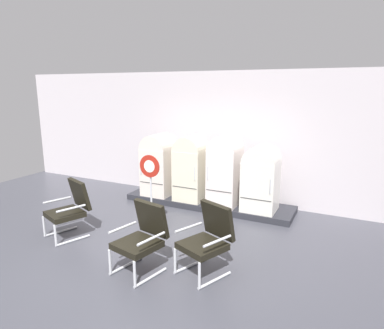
# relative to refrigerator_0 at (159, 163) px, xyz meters

# --- Properties ---
(ground) EXTENTS (12.00, 10.00, 0.05)m
(ground) POSITION_rel_refrigerator_0_xyz_m (1.23, -2.93, -0.91)
(ground) COLOR #41414A
(back_wall) EXTENTS (11.76, 0.12, 2.99)m
(back_wall) POSITION_rel_refrigerator_0_xyz_m (1.23, 0.73, 0.62)
(back_wall) COLOR silver
(back_wall) RESTS_ON ground
(display_plinth) EXTENTS (3.81, 0.95, 0.13)m
(display_plinth) POSITION_rel_refrigerator_0_xyz_m (1.23, 0.09, -0.82)
(display_plinth) COLOR #292A30
(display_plinth) RESTS_ON ground
(refrigerator_0) EXTENTS (0.66, 0.71, 1.44)m
(refrigerator_0) POSITION_rel_refrigerator_0_xyz_m (0.00, 0.00, 0.00)
(refrigerator_0) COLOR silver
(refrigerator_0) RESTS_ON display_plinth
(refrigerator_1) EXTENTS (0.64, 0.66, 1.45)m
(refrigerator_1) POSITION_rel_refrigerator_0_xyz_m (0.85, -0.02, 0.01)
(refrigerator_1) COLOR beige
(refrigerator_1) RESTS_ON display_plinth
(refrigerator_2) EXTENTS (0.61, 0.71, 1.52)m
(refrigerator_2) POSITION_rel_refrigerator_0_xyz_m (1.65, 0.00, 0.05)
(refrigerator_2) COLOR silver
(refrigerator_2) RESTS_ON display_plinth
(refrigerator_3) EXTENTS (0.68, 0.67, 1.36)m
(refrigerator_3) POSITION_rel_refrigerator_0_xyz_m (2.44, -0.02, -0.05)
(refrigerator_3) COLOR silver
(refrigerator_3) RESTS_ON display_plinth
(armchair_left) EXTENTS (0.79, 0.85, 1.01)m
(armchair_left) POSITION_rel_refrigerator_0_xyz_m (-0.35, -2.45, -0.35)
(armchair_left) COLOR silver
(armchair_left) RESTS_ON ground
(armchair_right) EXTENTS (0.80, 0.86, 1.01)m
(armchair_right) POSITION_rel_refrigerator_0_xyz_m (2.35, -2.51, -0.35)
(armchair_right) COLOR silver
(armchair_right) RESTS_ON ground
(armchair_center) EXTENTS (0.73, 0.80, 1.01)m
(armchair_center) POSITION_rel_refrigerator_0_xyz_m (1.49, -2.88, -0.35)
(armchair_center) COLOR silver
(armchair_center) RESTS_ON ground
(sign_stand) EXTENTS (0.42, 0.32, 1.42)m
(sign_stand) POSITION_rel_refrigerator_0_xyz_m (0.76, -1.53, -0.23)
(sign_stand) COLOR #2D2D30
(sign_stand) RESTS_ON ground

